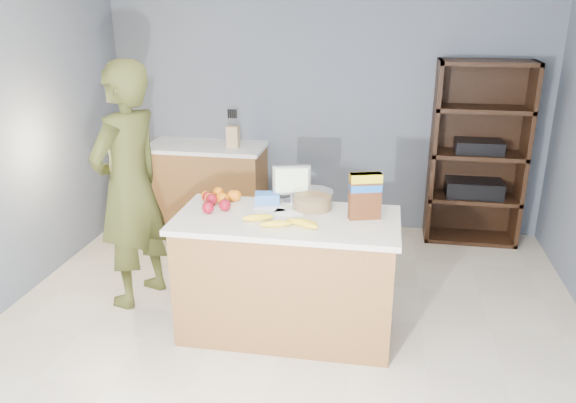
% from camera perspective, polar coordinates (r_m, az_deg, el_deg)
% --- Properties ---
extents(floor, '(4.50, 5.00, 0.02)m').
position_cam_1_polar(floor, '(4.06, -0.88, -15.09)').
color(floor, beige).
rests_on(floor, ground).
extents(walls, '(4.52, 5.02, 2.51)m').
position_cam_1_polar(walls, '(3.40, -1.02, 8.40)').
color(walls, slate).
rests_on(walls, ground).
extents(counter_peninsula, '(1.56, 0.76, 0.90)m').
position_cam_1_polar(counter_peninsula, '(4.10, -0.12, -7.95)').
color(counter_peninsula, brown).
rests_on(counter_peninsula, ground).
extents(back_cabinet, '(1.24, 0.62, 0.90)m').
position_cam_1_polar(back_cabinet, '(6.07, -8.19, 1.59)').
color(back_cabinet, brown).
rests_on(back_cabinet, ground).
extents(shelving_unit, '(0.90, 0.40, 1.80)m').
position_cam_1_polar(shelving_unit, '(5.88, 18.60, 4.36)').
color(shelving_unit, black).
rests_on(shelving_unit, ground).
extents(person, '(0.65, 0.81, 1.93)m').
position_cam_1_polar(person, '(4.51, -15.82, 1.47)').
color(person, '#3D411A').
rests_on(person, ground).
extents(knife_block, '(0.12, 0.10, 0.31)m').
position_cam_1_polar(knife_block, '(5.80, -5.62, 6.66)').
color(knife_block, tan).
rests_on(knife_block, back_cabinet).
extents(envelopes, '(0.39, 0.20, 0.00)m').
position_cam_1_polar(envelopes, '(4.01, -0.90, -1.00)').
color(envelopes, white).
rests_on(envelopes, counter_peninsula).
extents(bananas, '(0.55, 0.21, 0.05)m').
position_cam_1_polar(bananas, '(3.76, -0.32, -2.08)').
color(bananas, yellow).
rests_on(bananas, counter_peninsula).
extents(apples, '(0.25, 0.30, 0.09)m').
position_cam_1_polar(apples, '(4.10, -7.62, -0.09)').
color(apples, maroon).
rests_on(apples, counter_peninsula).
extents(oranges, '(0.29, 0.22, 0.08)m').
position_cam_1_polar(oranges, '(4.21, -6.79, 0.51)').
color(oranges, orange).
rests_on(oranges, counter_peninsula).
extents(blue_carton, '(0.20, 0.15, 0.08)m').
position_cam_1_polar(blue_carton, '(4.16, -2.10, 0.33)').
color(blue_carton, blue).
rests_on(blue_carton, counter_peninsula).
extents(salad_bowl, '(0.30, 0.30, 0.13)m').
position_cam_1_polar(salad_bowl, '(4.06, 2.49, 0.09)').
color(salad_bowl, '#267219').
rests_on(salad_bowl, counter_peninsula).
extents(tv, '(0.28, 0.12, 0.28)m').
position_cam_1_polar(tv, '(4.15, 0.36, 2.05)').
color(tv, silver).
rests_on(tv, counter_peninsula).
extents(cereal_box, '(0.23, 0.14, 0.32)m').
position_cam_1_polar(cereal_box, '(3.86, 7.84, 0.91)').
color(cereal_box, '#592B14').
rests_on(cereal_box, counter_peninsula).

